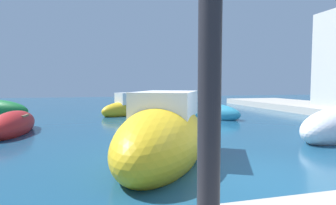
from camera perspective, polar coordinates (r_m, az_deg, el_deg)
name	(u,v)px	position (r m, az deg, el deg)	size (l,w,h in m)	color
ground	(264,178)	(6.64, 19.28, -14.56)	(80.00, 80.00, 0.00)	navy
moored_boat_0	(13,125)	(13.33, -29.52, -4.14)	(1.52, 4.17, 1.20)	#B21E1E
moored_boat_1	(210,113)	(16.86, 8.66, -2.12)	(3.37, 4.10, 1.18)	teal
moored_boat_3	(153,106)	(21.72, -3.14, -0.82)	(3.26, 1.33, 1.25)	teal
moored_boat_4	(124,109)	(18.41, -9.22, -1.27)	(3.42, 2.78, 1.75)	gold
moored_boat_8	(164,135)	(7.69, -0.90, -6.87)	(4.41, 6.02, 2.30)	gold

